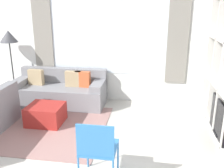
# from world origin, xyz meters

# --- Properties ---
(wall_back) EXTENTS (6.04, 0.11, 2.70)m
(wall_back) POSITION_xyz_m (0.00, 3.26, 1.36)
(wall_back) COLOR white
(wall_back) RESTS_ON ground_plane
(area_rug) EXTENTS (2.94, 2.02, 0.01)m
(area_rug) POSITION_xyz_m (-1.28, 1.68, 0.01)
(area_rug) COLOR gray
(area_rug) RESTS_ON ground_plane
(couch_main) EXTENTS (2.00, 0.82, 0.77)m
(couch_main) POSITION_xyz_m (-1.01, 2.80, 0.30)
(couch_main) COLOR gray
(couch_main) RESTS_ON ground_plane
(ottoman) EXTENTS (0.64, 0.57, 0.37)m
(ottoman) POSITION_xyz_m (-0.94, 1.80, 0.18)
(ottoman) COLOR #A82823
(ottoman) RESTS_ON ground_plane
(floor_lamp) EXTENTS (0.40, 0.40, 1.60)m
(floor_lamp) POSITION_xyz_m (-2.20, 2.95, 1.40)
(floor_lamp) COLOR black
(floor_lamp) RESTS_ON ground_plane
(folding_chair) EXTENTS (0.44, 0.46, 0.86)m
(folding_chair) POSITION_xyz_m (0.37, 0.33, 0.52)
(folding_chair) COLOR #3375B7
(folding_chair) RESTS_ON ground_plane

